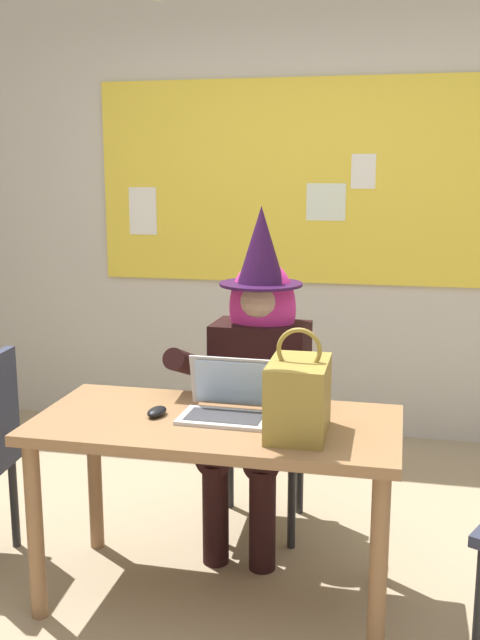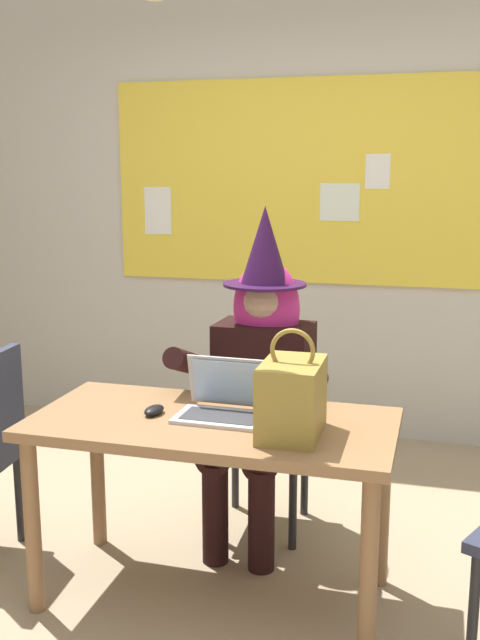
{
  "view_description": "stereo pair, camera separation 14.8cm",
  "coord_description": "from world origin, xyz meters",
  "px_view_note": "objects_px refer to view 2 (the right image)",
  "views": [
    {
      "loc": [
        0.6,
        -2.42,
        1.62
      ],
      "look_at": [
        0.01,
        0.38,
        1.03
      ],
      "focal_mm": 41.26,
      "sensor_mm": 36.0,
      "label": 1
    },
    {
      "loc": [
        0.74,
        -2.38,
        1.62
      ],
      "look_at": [
        0.01,
        0.38,
        1.03
      ],
      "focal_mm": 41.26,
      "sensor_mm": 36.0,
      "label": 2
    }
  ],
  "objects_px": {
    "chair_at_desk": "(266,419)",
    "desk_main": "(212,445)",
    "laptop": "(224,403)",
    "computer_mouse": "(154,410)",
    "handbag": "(292,398)",
    "person_costumed": "(260,364)"
  },
  "relations": [
    {
      "from": "desk_main",
      "to": "person_costumed",
      "type": "height_order",
      "value": "person_costumed"
    },
    {
      "from": "desk_main",
      "to": "handbag",
      "type": "distance_m",
      "value": 0.4
    },
    {
      "from": "desk_main",
      "to": "handbag",
      "type": "relative_size",
      "value": 3.57
    },
    {
      "from": "chair_at_desk",
      "to": "desk_main",
      "type": "bearing_deg",
      "value": -5.49
    },
    {
      "from": "desk_main",
      "to": "computer_mouse",
      "type": "relative_size",
      "value": 12.97
    },
    {
      "from": "desk_main",
      "to": "handbag",
      "type": "xyz_separation_m",
      "value": [
        0.31,
        -0.09,
        0.23
      ]
    },
    {
      "from": "handbag",
      "to": "computer_mouse",
      "type": "bearing_deg",
      "value": 171.49
    },
    {
      "from": "desk_main",
      "to": "person_costumed",
      "type": "relative_size",
      "value": 0.92
    },
    {
      "from": "laptop",
      "to": "handbag",
      "type": "relative_size",
      "value": 0.9
    },
    {
      "from": "desk_main",
      "to": "laptop",
      "type": "distance_m",
      "value": 0.16
    },
    {
      "from": "laptop",
      "to": "handbag",
      "type": "distance_m",
      "value": 0.32
    },
    {
      "from": "desk_main",
      "to": "person_costumed",
      "type": "distance_m",
      "value": 0.59
    },
    {
      "from": "handbag",
      "to": "desk_main",
      "type": "bearing_deg",
      "value": 164.52
    },
    {
      "from": "computer_mouse",
      "to": "person_costumed",
      "type": "bearing_deg",
      "value": 74.18
    },
    {
      "from": "chair_at_desk",
      "to": "handbag",
      "type": "bearing_deg",
      "value": 17.5
    },
    {
      "from": "person_costumed",
      "to": "laptop",
      "type": "distance_m",
      "value": 0.52
    },
    {
      "from": "person_costumed",
      "to": "handbag",
      "type": "bearing_deg",
      "value": 25.03
    },
    {
      "from": "computer_mouse",
      "to": "handbag",
      "type": "bearing_deg",
      "value": 1.38
    },
    {
      "from": "person_costumed",
      "to": "chair_at_desk",
      "type": "bearing_deg",
      "value": -177.62
    },
    {
      "from": "person_costumed",
      "to": "handbag",
      "type": "distance_m",
      "value": 0.71
    },
    {
      "from": "computer_mouse",
      "to": "handbag",
      "type": "xyz_separation_m",
      "value": [
        0.54,
        -0.08,
        0.12
      ]
    },
    {
      "from": "desk_main",
      "to": "laptop",
      "type": "xyz_separation_m",
      "value": [
        0.03,
        0.05,
        0.15
      ]
    }
  ]
}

